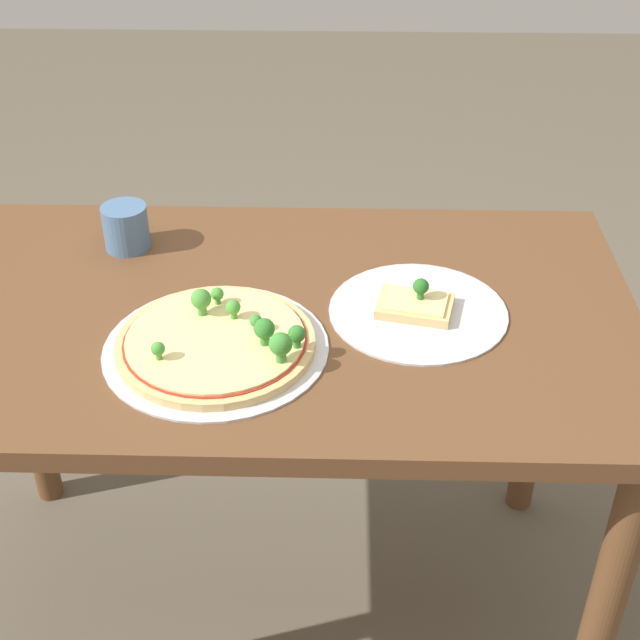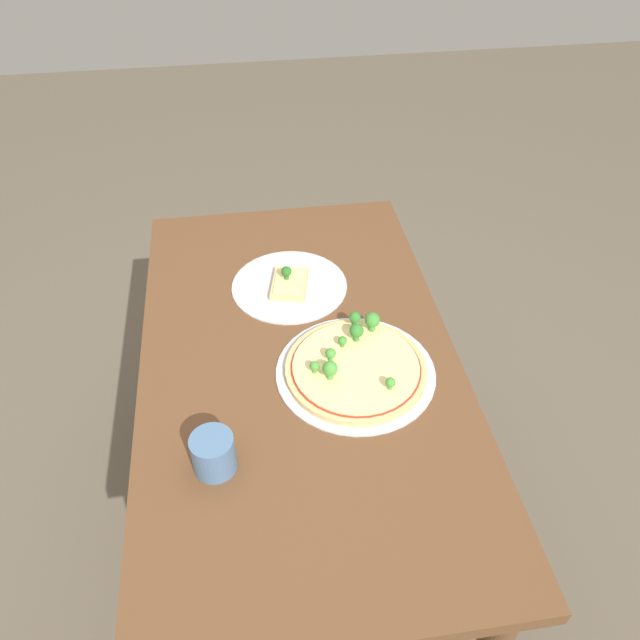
{
  "view_description": "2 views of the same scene",
  "coord_description": "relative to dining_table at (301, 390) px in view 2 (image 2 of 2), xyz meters",
  "views": [
    {
      "loc": [
        -0.13,
        1.23,
        1.6
      ],
      "look_at": [
        -0.1,
        0.06,
        0.78
      ],
      "focal_mm": 50.0,
      "sensor_mm": 36.0,
      "label": 1
    },
    {
      "loc": [
        0.98,
        -0.1,
        1.77
      ],
      "look_at": [
        -0.1,
        0.06,
        0.78
      ],
      "focal_mm": 35.0,
      "sensor_mm": 36.0,
      "label": 2
    }
  ],
  "objects": [
    {
      "name": "drinking_cup",
      "position": [
        0.26,
        -0.2,
        0.15
      ],
      "size": [
        0.08,
        0.08,
        0.08
      ],
      "primitive_type": "cylinder",
      "color": "#4C7099",
      "rests_on": "dining_table"
    },
    {
      "name": "pizza_tray_whole",
      "position": [
        0.06,
        0.12,
        0.12
      ],
      "size": [
        0.35,
        0.35,
        0.07
      ],
      "color": "silver",
      "rests_on": "dining_table"
    },
    {
      "name": "pizza_tray_slice",
      "position": [
        -0.26,
        0.01,
        0.12
      ],
      "size": [
        0.3,
        0.3,
        0.06
      ],
      "color": "silver",
      "rests_on": "dining_table"
    },
    {
      "name": "dining_table",
      "position": [
        0.0,
        0.0,
        0.0
      ],
      "size": [
        1.26,
        0.72,
        0.76
      ],
      "color": "brown",
      "rests_on": "ground_plane"
    },
    {
      "name": "ground_plane",
      "position": [
        0.0,
        0.0,
        -0.65
      ],
      "size": [
        8.0,
        8.0,
        0.0
      ],
      "primitive_type": "plane",
      "color": "brown"
    }
  ]
}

